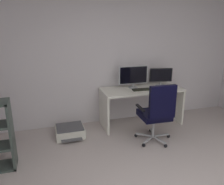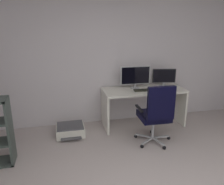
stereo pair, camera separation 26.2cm
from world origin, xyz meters
The scene contains 8 objects.
wall_back centered at (0.00, 2.80, 1.25)m, with size 5.49×0.10×2.51m, color silver.
desk centered at (0.55, 2.40, 0.54)m, with size 1.55×0.64×0.73m.
monitor_main centered at (0.41, 2.51, 0.97)m, with size 0.58×0.18×0.43m.
monitor_secondary centered at (1.00, 2.51, 0.93)m, with size 0.45×0.18×0.35m.
keyboard centered at (0.50, 2.31, 0.74)m, with size 0.34×0.13×0.02m, color black.
computer_mouse centered at (0.79, 2.29, 0.74)m, with size 0.06×0.10×0.03m, color black.
office_chair centered at (0.47, 1.61, 0.56)m, with size 0.61×0.63×1.04m.
printer centered at (-0.87, 2.28, 0.09)m, with size 0.50×0.51×0.19m.
Camera 1 is at (-1.25, -1.48, 1.95)m, focal length 36.92 mm.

